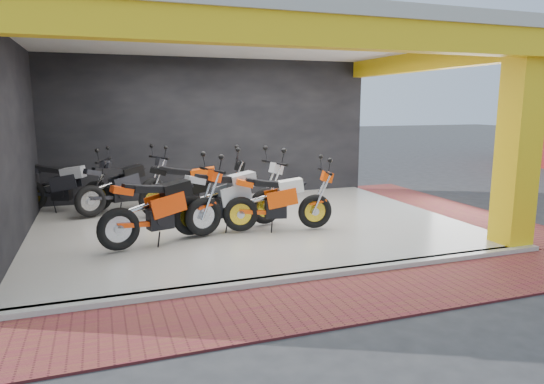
{
  "coord_description": "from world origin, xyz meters",
  "views": [
    {
      "loc": [
        -2.68,
        -6.84,
        2.4
      ],
      "look_at": [
        0.07,
        0.9,
        0.9
      ],
      "focal_mm": 32.0,
      "sensor_mm": 36.0,
      "label": 1
    }
  ],
  "objects": [
    {
      "name": "left_wall",
      "position": [
        -4.1,
        2.0,
        1.75
      ],
      "size": [
        0.2,
        6.2,
        3.5
      ],
      "primitive_type": "cube",
      "color": "black",
      "rests_on": "ground"
    },
    {
      "name": "moto_row_c",
      "position": [
        -0.24,
        2.67,
        0.8
      ],
      "size": [
        2.42,
        1.35,
        1.4
      ],
      "primitive_type": null,
      "rotation": [
        0.0,
        0.0,
        -0.23
      ],
      "color": "black",
      "rests_on": "showroom_floor"
    },
    {
      "name": "corner_column",
      "position": [
        3.75,
        -0.75,
        1.75
      ],
      "size": [
        0.5,
        0.5,
        3.5
      ],
      "primitive_type": "cube",
      "color": "yellow",
      "rests_on": "ground"
    },
    {
      "name": "paver_right",
      "position": [
        4.8,
        2.0,
        0.01
      ],
      "size": [
        1.4,
        7.0,
        0.03
      ],
      "primitive_type": "cube",
      "color": "maroon",
      "rests_on": "ground"
    },
    {
      "name": "paver_front",
      "position": [
        0.0,
        -1.8,
        0.01
      ],
      "size": [
        9.0,
        1.4,
        0.03
      ],
      "primitive_type": "cube",
      "color": "maroon",
      "rests_on": "ground"
    },
    {
      "name": "floor_kerb",
      "position": [
        0.0,
        -1.02,
        0.05
      ],
      "size": [
        8.0,
        0.2,
        0.1
      ],
      "primitive_type": "cube",
      "color": "silver",
      "rests_on": "ground"
    },
    {
      "name": "moto_row_d",
      "position": [
        -1.62,
        4.05,
        0.77
      ],
      "size": [
        2.34,
        1.63,
        1.35
      ],
      "primitive_type": null,
      "rotation": [
        0.0,
        0.0,
        0.41
      ],
      "color": "black",
      "rests_on": "showroom_floor"
    },
    {
      "name": "moto_row_b",
      "position": [
        -1.05,
        1.29,
        0.8
      ],
      "size": [
        2.44,
        1.46,
        1.4
      ],
      "primitive_type": null,
      "rotation": [
        0.0,
        0.0,
        0.28
      ],
      "color": "#F33F0A",
      "rests_on": "showroom_floor"
    },
    {
      "name": "moto_row_a",
      "position": [
        0.24,
        1.73,
        0.82
      ],
      "size": [
        2.48,
        1.36,
        1.43
      ],
      "primitive_type": null,
      "rotation": [
        0.0,
        0.0,
        0.22
      ],
      "color": "#AFB2B7",
      "rests_on": "showroom_floor"
    },
    {
      "name": "moto_row_e",
      "position": [
        -2.8,
        4.03,
        0.77
      ],
      "size": [
        2.34,
        1.56,
        1.34
      ],
      "primitive_type": null,
      "rotation": [
        0.0,
        0.0,
        -0.37
      ],
      "color": "black",
      "rests_on": "showroom_floor"
    },
    {
      "name": "showroom_floor",
      "position": [
        0.0,
        2.0,
        0.05
      ],
      "size": [
        8.0,
        6.0,
        0.1
      ],
      "primitive_type": "cube",
      "color": "silver",
      "rests_on": "ground"
    },
    {
      "name": "ground",
      "position": [
        0.0,
        0.0,
        0.0
      ],
      "size": [
        80.0,
        80.0,
        0.0
      ],
      "primitive_type": "plane",
      "color": "#2D2D30",
      "rests_on": "ground"
    },
    {
      "name": "back_wall",
      "position": [
        0.0,
        5.1,
        1.75
      ],
      "size": [
        8.2,
        0.2,
        3.5
      ],
      "primitive_type": "cube",
      "color": "black",
      "rests_on": "ground"
    },
    {
      "name": "header_beam_front",
      "position": [
        0.0,
        -1.0,
        3.3
      ],
      "size": [
        8.4,
        0.3,
        0.4
      ],
      "primitive_type": "cube",
      "color": "yellow",
      "rests_on": "corner_column"
    },
    {
      "name": "showroom_ceiling",
      "position": [
        0.0,
        2.0,
        3.6
      ],
      "size": [
        8.4,
        6.4,
        0.2
      ],
      "primitive_type": "cube",
      "color": "beige",
      "rests_on": "corner_column"
    },
    {
      "name": "header_beam_right",
      "position": [
        4.0,
        2.0,
        3.3
      ],
      "size": [
        0.3,
        6.4,
        0.4
      ],
      "primitive_type": "cube",
      "color": "yellow",
      "rests_on": "corner_column"
    },
    {
      "name": "moto_hero",
      "position": [
        1.0,
        1.12,
        0.75
      ],
      "size": [
        2.23,
        1.13,
        1.3
      ],
      "primitive_type": null,
      "rotation": [
        0.0,
        0.0,
        -0.17
      ],
      "color": "#FF4D0A",
      "rests_on": "showroom_floor"
    }
  ]
}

